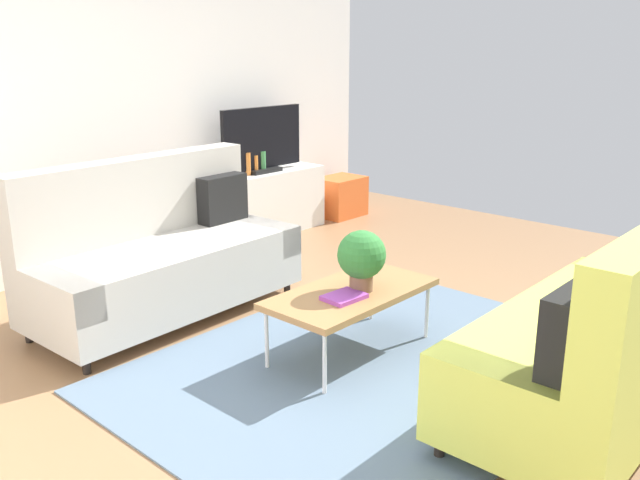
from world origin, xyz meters
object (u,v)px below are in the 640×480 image
Objects in this scene: potted_plant at (362,257)px; vase_1 at (229,170)px; storage_trunk at (340,197)px; bottle_1 at (256,165)px; couch_beige at (161,254)px; coffee_table at (351,294)px; table_book_0 at (344,297)px; tv_console at (262,203)px; couch_green at (604,338)px; vase_0 at (212,171)px; bottle_2 at (263,162)px; bottle_0 at (248,164)px; tv at (262,141)px.

vase_1 is (1.11, 2.54, 0.07)m from potted_plant.
storage_trunk is 1.31m from bottle_1.
couch_beige is 3.72× the size of storage_trunk.
table_book_0 is (-0.14, -0.06, 0.04)m from coffee_table.
tv_console is 3.02m from table_book_0.
couch_green is (0.68, -2.84, 0.00)m from couch_beige.
vase_1 reaches higher than table_book_0.
vase_0 is at bearing 180.00° from vase_1.
bottle_2 reaches higher than coffee_table.
couch_green is at bearing -121.92° from storage_trunk.
vase_0 is 0.87× the size of bottle_1.
bottle_0 reaches higher than bottle_2.
tv is 1.32m from storage_trunk.
tv is (-0.00, -0.02, 0.63)m from tv_console.
couch_green is 7.96× the size of table_book_0.
tv_console is 0.48m from bottle_0.
vase_0 is at bearing 170.94° from bottle_2.
vase_0 reaches higher than storage_trunk.
tv is 6.39× the size of vase_0.
table_book_0 is (-1.68, -2.49, -0.52)m from tv.
couch_green is 1.91× the size of tv.
bottle_1 is (1.43, 2.41, 0.34)m from coffee_table.
coffee_table is 5.20× the size of bottle_2.
bottle_1 is (-0.11, -0.04, 0.41)m from tv_console.
bottle_0 is at bearing -13.76° from vase_0.
couch_green is at bearing -106.56° from bottle_1.
couch_beige is 8.78× the size of bottle_0.
vase_0 is at bearing 166.24° from bottle_0.
table_book_0 is 2.99m from bottle_2.
bottle_1 is (1.57, 2.47, 0.30)m from table_book_0.
tv reaches higher than potted_plant.
bottle_2 reaches higher than potted_plant.
bottle_1 is at bearing 177.16° from storage_trunk.
tv is at bearing 58.85° from potted_plant.
bottle_1 is 0.09m from bottle_2.
tv is 0.29m from bottle_0.
couch_green is 4.00m from bottle_1.
table_book_0 is (-2.78, -2.41, 0.21)m from storage_trunk.
couch_green reaches higher than bottle_2.
storage_trunk is at bearing 41.70° from coffee_table.
bottle_0 reaches higher than tv_console.
coffee_table is at bearing -114.79° from vase_1.
potted_plant is at bearing 99.43° from couch_green.
couch_beige is 2.23m from tv.
bottle_0 is (1.46, 2.47, 0.32)m from table_book_0.
tv_console is at bearing 59.05° from potted_plant.
storage_trunk is (2.35, 3.77, -0.22)m from couch_green.
coffee_table is 7.02× the size of vase_0.
tv_console is 0.43m from bottle_2.
potted_plant is (0.04, -0.04, 0.24)m from coffee_table.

